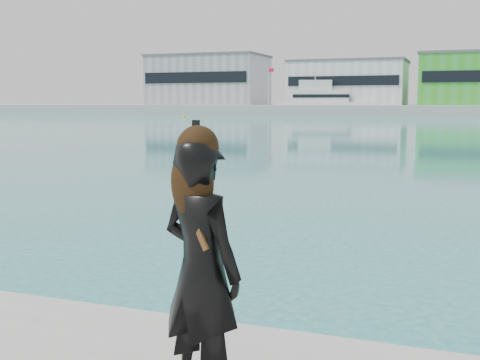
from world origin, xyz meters
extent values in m
cube|color=#9E9E99|center=(0.00, 130.00, 1.00)|extent=(320.00, 40.00, 2.00)
cube|color=gray|center=(-55.00, 128.00, 7.50)|extent=(26.00, 16.00, 11.00)
cube|color=black|center=(-55.00, 119.90, 8.05)|extent=(24.70, 0.20, 2.42)
cube|color=#59595B|center=(-55.00, 128.00, 13.25)|extent=(26.52, 16.32, 0.50)
cube|color=silver|center=(-22.00, 128.00, 6.50)|extent=(24.00, 15.00, 9.00)
cube|color=black|center=(-22.00, 120.40, 6.95)|extent=(22.80, 0.20, 1.98)
cube|color=#59595B|center=(-22.00, 128.00, 11.25)|extent=(24.48, 15.30, 0.50)
cylinder|color=silver|center=(-38.00, 121.00, 6.00)|extent=(0.16, 0.16, 8.00)
cube|color=red|center=(-37.40, 121.00, 9.40)|extent=(1.20, 0.04, 0.80)
cube|color=white|center=(-24.55, 117.10, 1.31)|extent=(20.41, 10.22, 2.62)
cube|color=white|center=(-25.61, 116.82, 3.82)|extent=(11.73, 7.18, 2.40)
cube|color=white|center=(-26.66, 116.55, 6.01)|extent=(7.28, 5.24, 1.97)
cube|color=black|center=(-25.61, 116.82, 3.82)|extent=(11.97, 7.34, 0.66)
cylinder|color=silver|center=(-26.66, 116.55, 8.09)|extent=(0.17, 0.17, 2.19)
sphere|color=#FFE80D|center=(-44.05, 91.81, 0.00)|extent=(0.50, 0.50, 0.50)
imported|color=black|center=(0.28, -0.32, 1.64)|extent=(0.72, 0.60, 1.69)
sphere|color=black|center=(0.27, -0.34, 2.43)|extent=(0.26, 0.26, 0.26)
ellipsoid|color=black|center=(0.25, -0.39, 2.22)|extent=(0.28, 0.15, 0.45)
cylinder|color=tan|center=(0.11, -0.15, 2.32)|extent=(0.14, 0.21, 0.36)
cylinder|color=white|center=(0.12, -0.11, 2.46)|extent=(0.10, 0.10, 0.03)
cube|color=black|center=(0.14, -0.08, 2.52)|extent=(0.06, 0.03, 0.12)
cube|color=#4C2D14|center=(0.27, -0.41, 1.98)|extent=(0.23, 0.10, 0.34)
camera|label=1|loc=(1.78, -3.67, 2.70)|focal=45.00mm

